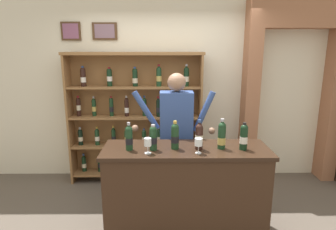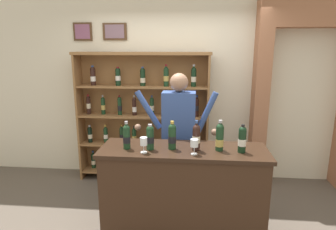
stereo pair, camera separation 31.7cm
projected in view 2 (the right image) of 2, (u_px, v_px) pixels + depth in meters
name	position (u px, v px, depth m)	size (l,w,h in m)	color
back_wall	(176.00, 70.00, 4.35)	(12.00, 0.19, 3.32)	beige
wine_shelf	(143.00, 115.00, 4.28)	(1.97, 0.31, 1.93)	olive
archway_doorway	(304.00, 83.00, 4.08)	(1.43, 0.45, 2.65)	#9E6647
tasting_counter	(183.00, 192.00, 3.08)	(1.73, 0.57, 0.98)	#382316
shopkeeper	(178.00, 127.00, 3.47)	(1.01, 0.22, 1.70)	#2D3347
tasting_bottle_rosso	(127.00, 136.00, 2.94)	(0.07, 0.07, 0.29)	#19381E
tasting_bottle_bianco	(150.00, 137.00, 2.91)	(0.08, 0.08, 0.27)	#19381E
tasting_bottle_vin_santo	(172.00, 136.00, 2.93)	(0.08, 0.08, 0.30)	#19381E
tasting_bottle_grappa	(196.00, 137.00, 2.88)	(0.08, 0.08, 0.31)	black
tasting_bottle_brunello	(220.00, 137.00, 2.88)	(0.08, 0.08, 0.32)	#19381E
tasting_bottle_chianti	(242.00, 139.00, 2.83)	(0.08, 0.08, 0.28)	black
wine_glass_left	(144.00, 142.00, 2.83)	(0.07, 0.07, 0.16)	silver
wine_glass_spare	(194.00, 143.00, 2.78)	(0.08, 0.08, 0.15)	silver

